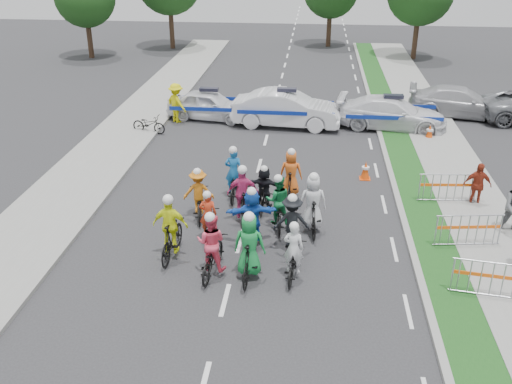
# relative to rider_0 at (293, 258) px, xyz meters

# --- Properties ---
(ground) EXTENTS (90.00, 90.00, 0.00)m
(ground) POSITION_rel_rider_0_xyz_m (-1.68, -1.25, -0.58)
(ground) COLOR #28282B
(ground) RESTS_ON ground
(curb_right) EXTENTS (0.20, 60.00, 0.12)m
(curb_right) POSITION_rel_rider_0_xyz_m (3.42, 3.75, -0.52)
(curb_right) COLOR gray
(curb_right) RESTS_ON ground
(grass_strip) EXTENTS (1.20, 60.00, 0.11)m
(grass_strip) POSITION_rel_rider_0_xyz_m (4.12, 3.75, -0.52)
(grass_strip) COLOR #143F15
(grass_strip) RESTS_ON ground
(sidewalk_right) EXTENTS (2.40, 60.00, 0.13)m
(sidewalk_right) POSITION_rel_rider_0_xyz_m (5.92, 3.75, -0.51)
(sidewalk_right) COLOR gray
(sidewalk_right) RESTS_ON ground
(sidewalk_left) EXTENTS (3.00, 60.00, 0.13)m
(sidewalk_left) POSITION_rel_rider_0_xyz_m (-8.18, 3.75, -0.51)
(sidewalk_left) COLOR gray
(sidewalk_left) RESTS_ON ground
(rider_0) EXTENTS (0.76, 1.75, 1.74)m
(rider_0) POSITION_rel_rider_0_xyz_m (0.00, 0.00, 0.00)
(rider_0) COLOR black
(rider_0) RESTS_ON ground
(rider_1) EXTENTS (0.89, 1.97, 2.04)m
(rider_1) POSITION_rel_rider_0_xyz_m (-1.17, -0.14, 0.21)
(rider_1) COLOR black
(rider_1) RESTS_ON ground
(rider_2) EXTENTS (0.86, 1.94, 1.92)m
(rider_2) POSITION_rel_rider_0_xyz_m (-2.21, -0.05, 0.13)
(rider_2) COLOR black
(rider_2) RESTS_ON ground
(rider_3) EXTENTS (1.04, 1.95, 2.02)m
(rider_3) POSITION_rel_rider_0_xyz_m (-3.50, 0.68, 0.20)
(rider_3) COLOR black
(rider_3) RESTS_ON ground
(rider_4) EXTENTS (1.11, 1.92, 1.89)m
(rider_4) POSITION_rel_rider_0_xyz_m (-0.11, 1.36, 0.15)
(rider_4) COLOR black
(rider_4) RESTS_ON ground
(rider_5) EXTENTS (1.59, 1.88, 1.91)m
(rider_5) POSITION_rel_rider_0_xyz_m (-1.30, 1.63, 0.22)
(rider_5) COLOR black
(rider_5) RESTS_ON ground
(rider_6) EXTENTS (0.66, 1.68, 1.69)m
(rider_6) POSITION_rel_rider_0_xyz_m (-2.62, 1.74, -0.01)
(rider_6) COLOR black
(rider_6) RESTS_ON ground
(rider_7) EXTENTS (0.91, 1.98, 2.03)m
(rider_7) POSITION_rel_rider_0_xyz_m (0.47, 2.61, 0.21)
(rider_7) COLOR black
(rider_7) RESTS_ON ground
(rider_8) EXTENTS (0.86, 1.88, 1.85)m
(rider_8) POSITION_rel_rider_0_xyz_m (-0.61, 2.77, 0.11)
(rider_8) COLOR black
(rider_8) RESTS_ON ground
(rider_9) EXTENTS (1.06, 1.96, 1.99)m
(rider_9) POSITION_rel_rider_0_xyz_m (-1.74, 3.05, 0.18)
(rider_9) COLOR black
(rider_9) RESTS_ON ground
(rider_10) EXTENTS (1.07, 1.82, 1.78)m
(rider_10) POSITION_rel_rider_0_xyz_m (-3.19, 3.17, 0.12)
(rider_10) COLOR black
(rider_10) RESTS_ON ground
(rider_11) EXTENTS (1.36, 1.62, 1.66)m
(rider_11) POSITION_rel_rider_0_xyz_m (-1.14, 3.88, 0.13)
(rider_11) COLOR black
(rider_11) RESTS_ON ground
(rider_12) EXTENTS (0.70, 1.92, 1.94)m
(rider_12) POSITION_rel_rider_0_xyz_m (-2.28, 4.80, 0.06)
(rider_12) COLOR black
(rider_12) RESTS_ON ground
(rider_13) EXTENTS (0.82, 1.82, 1.88)m
(rider_13) POSITION_rel_rider_0_xyz_m (-0.31, 4.96, 0.15)
(rider_13) COLOR black
(rider_13) RESTS_ON ground
(police_car_0) EXTENTS (4.34, 2.33, 1.40)m
(police_car_0) POSITION_rel_rider_0_xyz_m (-4.69, 13.53, 0.13)
(police_car_0) COLOR silver
(police_car_0) RESTS_ON ground
(police_car_1) EXTENTS (5.23, 2.20, 1.68)m
(police_car_1) POSITION_rel_rider_0_xyz_m (-0.89, 12.81, 0.26)
(police_car_1) COLOR silver
(police_car_1) RESTS_ON ground
(police_car_2) EXTENTS (5.30, 2.84, 1.46)m
(police_car_2) POSITION_rel_rider_0_xyz_m (4.03, 12.99, 0.15)
(police_car_2) COLOR silver
(police_car_2) RESTS_ON ground
(civilian_sedan) EXTENTS (5.27, 2.86, 1.45)m
(civilian_sedan) POSITION_rel_rider_0_xyz_m (7.61, 15.24, 0.15)
(civilian_sedan) COLOR #A8A8AD
(civilian_sedan) RESTS_ON ground
(spectator_2) EXTENTS (0.94, 0.42, 1.58)m
(spectator_2) POSITION_rel_rider_0_xyz_m (5.95, 4.92, 0.22)
(spectator_2) COLOR maroon
(spectator_2) RESTS_ON ground
(marshal_hiviz) EXTENTS (1.40, 1.31, 1.90)m
(marshal_hiviz) POSITION_rel_rider_0_xyz_m (-6.18, 12.89, 0.37)
(marshal_hiviz) COLOR #D9D20B
(marshal_hiviz) RESTS_ON ground
(barrier_0) EXTENTS (2.05, 0.77, 1.12)m
(barrier_0) POSITION_rel_rider_0_xyz_m (5.02, -0.54, -0.02)
(barrier_0) COLOR #A5A8AD
(barrier_0) RESTS_ON ground
(barrier_1) EXTENTS (2.05, 0.77, 1.12)m
(barrier_1) POSITION_rel_rider_0_xyz_m (5.02, 2.03, -0.02)
(barrier_1) COLOR #A5A8AD
(barrier_1) RESTS_ON ground
(barrier_2) EXTENTS (2.03, 0.66, 1.12)m
(barrier_2) POSITION_rel_rider_0_xyz_m (5.02, 5.01, -0.02)
(barrier_2) COLOR #A5A8AD
(barrier_2) RESTS_ON ground
(cone_0) EXTENTS (0.40, 0.40, 0.70)m
(cone_0) POSITION_rel_rider_0_xyz_m (2.42, 6.89, -0.24)
(cone_0) COLOR #F24C0C
(cone_0) RESTS_ON ground
(cone_1) EXTENTS (0.40, 0.40, 0.70)m
(cone_1) POSITION_rel_rider_0_xyz_m (5.56, 11.55, -0.24)
(cone_1) COLOR #F24C0C
(cone_1) RESTS_ON ground
(parked_bike) EXTENTS (1.71, 0.92, 0.85)m
(parked_bike) POSITION_rel_rider_0_xyz_m (-7.10, 11.17, -0.15)
(parked_bike) COLOR black
(parked_bike) RESTS_ON ground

